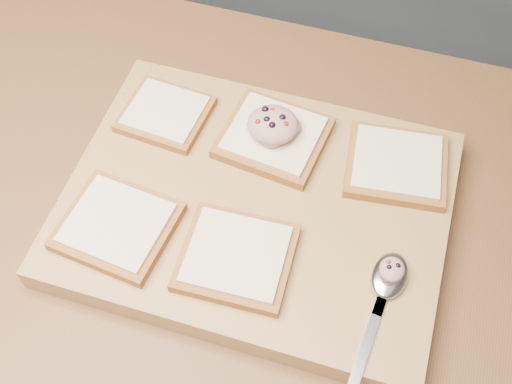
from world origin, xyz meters
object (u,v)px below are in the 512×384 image
cutting_board (256,207)px  spoon (386,287)px  tuna_salad_dollop (273,124)px  bread_far_center (274,137)px

cutting_board → spoon: spoon is taller
tuna_salad_dollop → spoon: tuna_salad_dollop is taller
cutting_board → spoon: bearing=-22.5°
tuna_salad_dollop → spoon: size_ratio=0.32×
tuna_salad_dollop → cutting_board: bearing=-86.0°
bread_far_center → tuna_salad_dollop: tuna_salad_dollop is taller
cutting_board → spoon: size_ratio=2.28×
cutting_board → bread_far_center: (-0.00, 0.09, 0.03)m
tuna_salad_dollop → spoon: (0.18, -0.17, -0.03)m
cutting_board → bread_far_center: bread_far_center is taller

